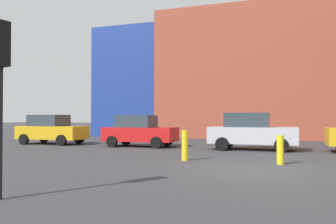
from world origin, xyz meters
TOP-DOWN VIEW (x-y plane):
  - ground_plane at (0.00, 0.00)m, footprint 200.00×200.00m
  - building_backdrop at (1.16, 21.69)m, footprint 33.31×12.98m
  - parked_car_0 at (-12.81, 6.79)m, footprint 4.21×2.06m
  - parked_car_1 at (-6.83, 6.79)m, footprint 4.10×2.01m
  - parked_car_2 at (-0.60, 6.79)m, footprint 4.36×2.14m
  - bollard_yellow_0 at (-2.60, 1.42)m, footprint 0.24×0.24m
  - bollard_yellow_1 at (0.86, 1.41)m, footprint 0.24×0.24m

SIDE VIEW (x-z plane):
  - ground_plane at x=0.00m, z-range 0.00..0.00m
  - bollard_yellow_1 at x=0.86m, z-range 0.00..1.01m
  - bollard_yellow_0 at x=-2.60m, z-range 0.00..1.15m
  - parked_car_1 at x=-6.83m, z-range 0.00..1.77m
  - parked_car_0 at x=-12.81m, z-range -0.01..1.82m
  - parked_car_2 at x=-0.60m, z-range -0.01..1.88m
  - building_backdrop at x=1.16m, z-range -1.08..11.50m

